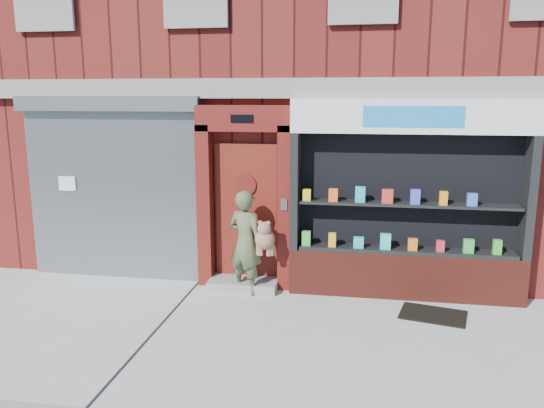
# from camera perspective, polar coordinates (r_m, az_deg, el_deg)

# --- Properties ---
(ground) EXTENTS (80.00, 80.00, 0.00)m
(ground) POSITION_cam_1_polar(r_m,az_deg,el_deg) (6.96, -0.02, -14.27)
(ground) COLOR #9E9E99
(ground) RESTS_ON ground
(building) EXTENTS (12.00, 8.16, 8.00)m
(building) POSITION_cam_1_polar(r_m,az_deg,el_deg) (12.26, 4.87, 15.98)
(building) COLOR #5C1715
(building) RESTS_ON ground
(shutter_bay) EXTENTS (3.10, 0.30, 3.04)m
(shutter_bay) POSITION_cam_1_polar(r_m,az_deg,el_deg) (9.16, -16.76, 2.78)
(shutter_bay) COLOR gray
(shutter_bay) RESTS_ON ground
(red_door_bay) EXTENTS (1.52, 0.58, 2.90)m
(red_door_bay) POSITION_cam_1_polar(r_m,az_deg,el_deg) (8.39, -2.94, 0.69)
(red_door_bay) COLOR #53110E
(red_door_bay) RESTS_ON ground
(pharmacy_bay) EXTENTS (3.50, 0.41, 3.00)m
(pharmacy_bay) POSITION_cam_1_polar(r_m,az_deg,el_deg) (8.19, 14.29, -0.52)
(pharmacy_bay) COLOR maroon
(pharmacy_bay) RESTS_ON ground
(woman) EXTENTS (0.83, 0.60, 1.63)m
(woman) POSITION_cam_1_polar(r_m,az_deg,el_deg) (8.20, -2.65, -4.07)
(woman) COLOR #4D5739
(woman) RESTS_ON ground
(doormat) EXTENTS (1.01, 0.81, 0.02)m
(doormat) POSITION_cam_1_polar(r_m,az_deg,el_deg) (7.95, 16.93, -11.32)
(doormat) COLOR black
(doormat) RESTS_ON ground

